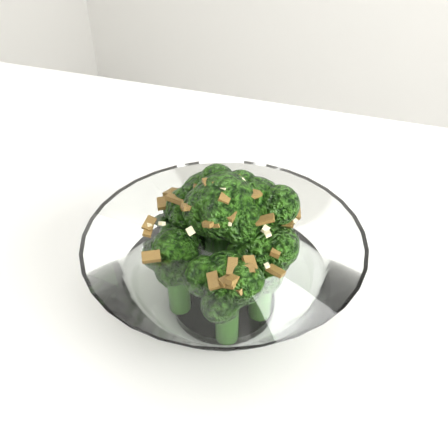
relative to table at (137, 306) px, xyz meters
The scene contains 2 objects.
table is the anchor object (origin of this frame).
broccoli_dish 0.16m from the table, ahead, with size 0.22×0.22×0.14m.
Camera 1 is at (0.30, -0.16, 1.09)m, focal length 40.00 mm.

